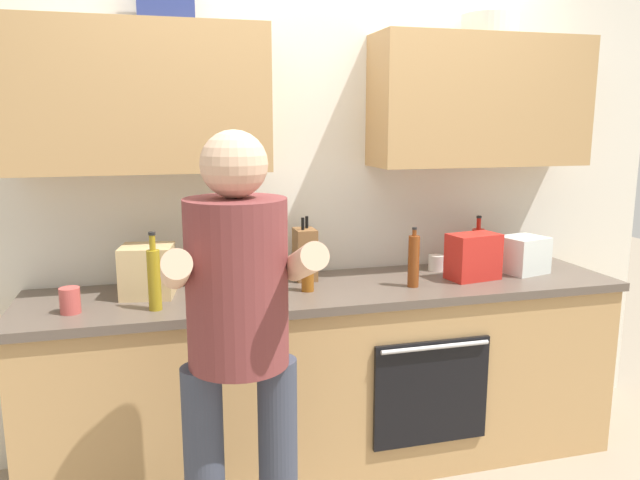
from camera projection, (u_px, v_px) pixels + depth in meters
ground_plane at (331, 459)px, 3.09m from camera, size 12.00×12.00×0.00m
back_wall_unit at (317, 158)px, 3.07m from camera, size 4.00×0.38×2.50m
counter at (332, 375)px, 3.01m from camera, size 2.84×0.67×0.90m
person_standing at (239, 332)px, 2.06m from camera, size 0.49×0.45×1.65m
bottle_juice at (240, 271)px, 2.71m from camera, size 0.07×0.07×0.29m
bottle_oil at (154, 278)px, 2.54m from camera, size 0.05×0.05×0.33m
bottle_vinegar at (414, 261)px, 2.90m from camera, size 0.05×0.05×0.29m
bottle_hotsauce at (478, 246)px, 3.33m from camera, size 0.07×0.07×0.28m
bottle_syrup at (308, 274)px, 2.83m from camera, size 0.06×0.06×0.20m
cup_ceramic at (70, 300)px, 2.51m from camera, size 0.08×0.08×0.11m
cup_coffee at (436, 263)px, 3.24m from camera, size 0.08×0.08×0.08m
knife_block at (305, 254)px, 3.03m from camera, size 0.10×0.14×0.32m
potted_herb at (236, 259)px, 2.94m from camera, size 0.14×0.14×0.24m
grocery_bag_crisps at (473, 257)px, 3.05m from camera, size 0.27×0.19×0.23m
grocery_bag_produce at (523, 255)px, 3.19m from camera, size 0.25×0.24×0.19m
grocery_bag_bread at (148, 271)px, 2.75m from camera, size 0.26×0.24×0.23m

